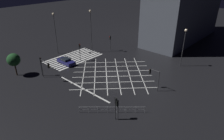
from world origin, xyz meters
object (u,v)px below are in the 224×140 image
(street_lamp_far, at_px, (55,24))
(traffic_light_ne_cross, at_px, (117,106))
(street_lamp_east, at_px, (91,23))
(waiting_car, at_px, (66,61))
(traffic_light_sw_main, at_px, (110,40))
(traffic_light_median_south, at_px, (80,49))
(street_tree_near, at_px, (14,60))
(traffic_light_se_main, at_px, (41,63))
(street_lamp_west, at_px, (185,39))
(traffic_light_median_north, at_px, (154,75))
(traffic_light_se_cross, at_px, (46,66))
(traffic_light_ne_main, at_px, (116,104))

(street_lamp_far, bearing_deg, traffic_light_ne_cross, 71.57)
(street_lamp_east, height_order, waiting_car, street_lamp_east)
(traffic_light_sw_main, height_order, street_lamp_east, street_lamp_east)
(traffic_light_sw_main, bearing_deg, traffic_light_median_south, -4.43)
(traffic_light_median_south, distance_m, street_tree_near, 13.65)
(traffic_light_se_main, height_order, street_lamp_far, street_lamp_far)
(street_lamp_west, height_order, waiting_car, street_lamp_west)
(traffic_light_ne_cross, distance_m, street_tree_near, 23.54)
(traffic_light_median_north, height_order, street_lamp_east, street_lamp_east)
(traffic_light_sw_main, xyz_separation_m, street_tree_near, (22.45, -4.44, 0.50))
(traffic_light_se_cross, height_order, street_tree_near, street_tree_near)
(traffic_light_median_north, bearing_deg, traffic_light_sw_main, -26.66)
(traffic_light_median_south, xyz_separation_m, traffic_light_ne_cross, (9.92, 19.58, -0.58))
(street_lamp_far, bearing_deg, traffic_light_median_south, 96.28)
(traffic_light_median_south, height_order, street_lamp_far, street_lamp_far)
(traffic_light_se_main, distance_m, street_tree_near, 5.18)
(traffic_light_se_cross, bearing_deg, traffic_light_ne_cross, 0.60)
(traffic_light_ne_cross, xyz_separation_m, street_lamp_far, (-9.08, -27.24, 4.95))
(street_lamp_west, bearing_deg, traffic_light_ne_cross, 2.97)
(traffic_light_median_south, bearing_deg, traffic_light_se_cross, -76.52)
(traffic_light_median_south, relative_size, traffic_light_median_north, 1.05)
(traffic_light_se_cross, xyz_separation_m, traffic_light_ne_cross, (-0.18, 17.16, -0.55))
(traffic_light_ne_main, bearing_deg, traffic_light_median_north, 2.42)
(traffic_light_ne_main, relative_size, street_lamp_east, 0.34)
(traffic_light_sw_main, distance_m, street_lamp_far, 13.92)
(traffic_light_se_main, bearing_deg, street_lamp_east, 8.30)
(traffic_light_se_main, distance_m, traffic_light_median_north, 21.21)
(traffic_light_ne_main, relative_size, traffic_light_se_cross, 0.91)
(street_lamp_far, bearing_deg, traffic_light_se_main, 41.33)
(traffic_light_se_main, bearing_deg, street_tree_near, 130.20)
(traffic_light_median_north, bearing_deg, street_lamp_west, -87.62)
(street_lamp_east, height_order, street_tree_near, street_lamp_east)
(traffic_light_ne_main, distance_m, traffic_light_se_main, 19.15)
(traffic_light_ne_main, bearing_deg, traffic_light_median_south, 62.69)
(traffic_light_ne_cross, relative_size, street_lamp_far, 0.32)
(street_lamp_east, bearing_deg, traffic_light_ne_cross, 54.51)
(street_lamp_far, bearing_deg, street_lamp_west, 116.93)
(traffic_light_se_cross, bearing_deg, traffic_light_median_south, 103.48)
(traffic_light_ne_main, distance_m, waiting_car, 21.41)
(traffic_light_se_cross, height_order, street_lamp_east, street_lamp_east)
(traffic_light_median_south, bearing_deg, street_lamp_east, 110.18)
(street_lamp_far, height_order, waiting_car, street_lamp_far)
(traffic_light_se_main, relative_size, traffic_light_median_north, 1.01)
(traffic_light_sw_main, relative_size, waiting_car, 0.86)
(traffic_light_median_south, xyz_separation_m, waiting_car, (3.36, -0.91, -2.25))
(traffic_light_se_main, xyz_separation_m, traffic_light_ne_cross, (0.13, 19.37, -0.48))
(street_lamp_east, distance_m, street_lamp_far, 8.47)
(traffic_light_ne_main, height_order, street_lamp_east, street_lamp_east)
(traffic_light_median_south, xyz_separation_m, traffic_light_median_north, (-0.19, 18.93, -0.09))
(street_lamp_east, xyz_separation_m, street_tree_near, (18.60, -1.71, -4.15))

